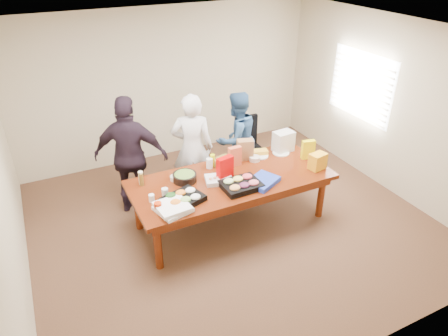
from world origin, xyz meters
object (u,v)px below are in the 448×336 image
salad_bowl (185,177)px  conference_table (231,200)px  person_center (192,148)px  sheet_cake (219,180)px  person_right (236,139)px  office_chair (251,149)px

salad_bowl → conference_table: bearing=-19.8°
person_center → sheet_cake: (0.02, -0.87, -0.09)m
person_right → sheet_cake: person_right is taller
sheet_cake → salad_bowl: 0.47m
office_chair → salad_bowl: size_ratio=3.00×
office_chair → person_center: size_ratio=0.57×
person_center → person_right: 0.83m
person_right → salad_bowl: bearing=19.9°
person_right → salad_bowl: size_ratio=4.83×
conference_table → office_chair: office_chair is taller
salad_bowl → person_right: bearing=32.7°
office_chair → person_center: person_center is taller
conference_table → salad_bowl: bearing=160.2°
conference_table → sheet_cake: bearing=-178.0°
person_center → salad_bowl: (-0.38, -0.64, -0.06)m
conference_table → person_center: (-0.23, 0.86, 0.49)m
office_chair → sheet_cake: bearing=-134.7°
conference_table → office_chair: bearing=49.3°
conference_table → sheet_cake: (-0.20, -0.01, 0.41)m
conference_table → salad_bowl: 0.78m
person_center → conference_table: bearing=128.8°
person_right → conference_table: bearing=46.2°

